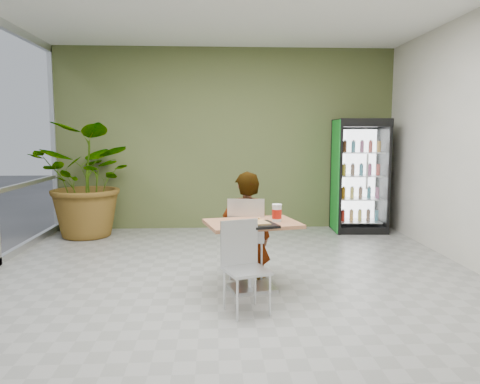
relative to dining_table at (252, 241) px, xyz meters
name	(u,v)px	position (x,y,z in m)	size (l,w,h in m)	color
ground	(233,291)	(-0.21, -0.04, -0.54)	(7.00, 7.00, 0.00)	gray
room_envelope	(233,142)	(-0.21, -0.04, 1.06)	(6.00, 7.00, 3.20)	beige
dining_table	(252,241)	(0.00, 0.00, 0.00)	(1.08, 0.87, 0.75)	#A96748
chair_far	(246,231)	(-0.04, 0.43, 0.02)	(0.46, 0.46, 0.95)	silver
chair_near	(243,258)	(-0.13, -0.58, -0.03)	(0.49, 0.49, 0.86)	silver
seated_woman	(247,237)	(-0.03, 0.48, -0.06)	(0.57, 0.37, 1.56)	black
pizza_plate	(254,220)	(0.02, 0.00, 0.23)	(0.30, 0.31, 0.03)	silver
soda_cup	(277,213)	(0.26, 0.01, 0.31)	(0.11, 0.11, 0.19)	silver
napkin_stack	(232,225)	(-0.23, -0.23, 0.22)	(0.13, 0.13, 0.02)	silver
cafeteria_tray	(252,225)	(-0.02, -0.27, 0.23)	(0.48, 0.35, 0.03)	black
beverage_fridge	(360,176)	(2.12, 3.05, 0.44)	(0.92, 0.73, 1.95)	black
potted_plant	(90,180)	(-2.44, 2.83, 0.40)	(1.68, 1.46, 1.87)	#336428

